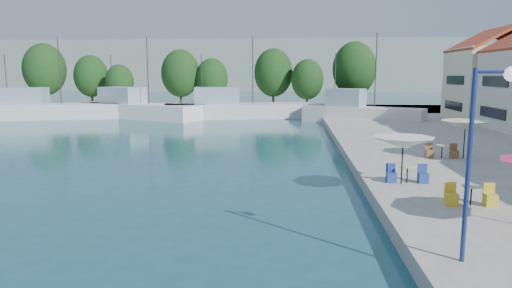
# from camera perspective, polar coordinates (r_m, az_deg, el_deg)

# --- Properties ---
(quay_far) EXTENTS (90.00, 16.00, 0.60)m
(quay_far) POSITION_cam_1_polar(r_m,az_deg,el_deg) (67.17, -4.48, 4.35)
(quay_far) COLOR gray
(quay_far) RESTS_ON ground
(hill_west) EXTENTS (180.00, 40.00, 16.00)m
(hill_west) POSITION_cam_1_polar(r_m,az_deg,el_deg) (162.46, -6.98, 9.62)
(hill_west) COLOR gray
(hill_west) RESTS_ON ground
(hill_east) EXTENTS (140.00, 40.00, 12.00)m
(hill_east) POSITION_cam_1_polar(r_m,az_deg,el_deg) (182.94, 16.69, 8.59)
(hill_east) COLOR gray
(hill_east) RESTS_ON ground
(building_06) EXTENTS (9.00, 8.80, 10.20)m
(building_06) POSITION_cam_1_polar(r_m,az_deg,el_deg) (54.43, 28.02, 7.81)
(building_06) COLOR beige
(building_06) RESTS_ON quay_right
(trawler_01) EXTENTS (18.04, 8.78, 10.20)m
(trawler_01) POSITION_cam_1_polar(r_m,az_deg,el_deg) (61.74, -25.08, 3.88)
(trawler_01) COLOR silver
(trawler_01) RESTS_ON ground
(trawler_02) EXTENTS (17.45, 10.92, 10.20)m
(trawler_02) POSITION_cam_1_polar(r_m,az_deg,el_deg) (58.79, -14.80, 4.21)
(trawler_02) COLOR white
(trawler_02) RESTS_ON ground
(trawler_03) EXTENTS (18.50, 8.04, 10.20)m
(trawler_03) POSITION_cam_1_polar(r_m,az_deg,el_deg) (56.81, -2.69, 4.34)
(trawler_03) COLOR silver
(trawler_03) RESTS_ON ground
(trawler_04) EXTENTS (13.33, 8.83, 10.20)m
(trawler_04) POSITION_cam_1_polar(r_m,az_deg,el_deg) (52.15, 12.79, 3.74)
(trawler_04) COLOR silver
(trawler_04) RESTS_ON ground
(tree_01) EXTENTS (6.45, 6.45, 9.54)m
(tree_01) POSITION_cam_1_polar(r_m,az_deg,el_deg) (79.10, -24.92, 8.45)
(tree_01) COLOR #3F2B19
(tree_01) RESTS_ON quay_far
(tree_02) EXTENTS (5.24, 5.24, 7.75)m
(tree_02) POSITION_cam_1_polar(r_m,az_deg,el_deg) (76.95, -19.93, 7.98)
(tree_02) COLOR #3F2B19
(tree_02) RESTS_ON quay_far
(tree_03) EXTENTS (4.23, 4.23, 6.27)m
(tree_03) POSITION_cam_1_polar(r_m,az_deg,el_deg) (72.53, -16.69, 7.44)
(tree_03) COLOR #3F2B19
(tree_03) RESTS_ON quay_far
(tree_04) EXTENTS (5.73, 5.73, 8.48)m
(tree_04) POSITION_cam_1_polar(r_m,az_deg,el_deg) (70.41, -9.43, 8.70)
(tree_04) COLOR #3F2B19
(tree_04) RESTS_ON quay_far
(tree_05) EXTENTS (4.83, 4.83, 7.15)m
(tree_05) POSITION_cam_1_polar(r_m,az_deg,el_deg) (69.37, -5.53, 8.14)
(tree_05) COLOR #3F2B19
(tree_05) RESTS_ON quay_far
(tree_06) EXTENTS (5.86, 5.86, 8.67)m
(tree_06) POSITION_cam_1_polar(r_m,az_deg,el_deg) (70.24, 2.19, 8.90)
(tree_06) COLOR #3F2B19
(tree_06) RESTS_ON quay_far
(tree_07) EXTENTS (4.71, 4.71, 6.97)m
(tree_07) POSITION_cam_1_polar(r_m,az_deg,el_deg) (67.54, 6.43, 8.02)
(tree_07) COLOR #3F2B19
(tree_07) RESTS_ON quay_far
(tree_08) EXTENTS (6.50, 6.50, 9.62)m
(tree_08) POSITION_cam_1_polar(r_m,az_deg,el_deg) (70.58, 12.20, 9.15)
(tree_08) COLOR #3F2B19
(tree_08) RESTS_ON quay_far
(umbrella_white) EXTENTS (2.75, 2.75, 2.12)m
(umbrella_white) POSITION_cam_1_polar(r_m,az_deg,el_deg) (21.00, 17.91, 0.18)
(umbrella_white) COLOR black
(umbrella_white) RESTS_ON quay_right
(umbrella_cream) EXTENTS (2.79, 2.79, 2.20)m
(umbrella_cream) POSITION_cam_1_polar(r_m,az_deg,el_deg) (28.78, 24.70, 2.18)
(umbrella_cream) COLOR black
(umbrella_cream) RESTS_ON quay_right
(cafe_table_01) EXTENTS (1.82, 0.70, 0.76)m
(cafe_table_01) POSITION_cam_1_polar(r_m,az_deg,el_deg) (18.82, 25.27, -6.13)
(cafe_table_01) COLOR black
(cafe_table_01) RESTS_ON quay_right
(cafe_table_02) EXTENTS (1.82, 0.70, 0.76)m
(cafe_table_02) POSITION_cam_1_polar(r_m,az_deg,el_deg) (21.63, 18.36, -3.87)
(cafe_table_02) COLOR black
(cafe_table_02) RESTS_ON quay_right
(cafe_table_03) EXTENTS (1.82, 0.70, 0.76)m
(cafe_table_03) POSITION_cam_1_polar(r_m,az_deg,el_deg) (28.67, 22.20, -1.05)
(cafe_table_03) COLOR black
(cafe_table_03) RESTS_ON quay_right
(street_lamp) EXTENTS (1.02, 0.42, 5.03)m
(street_lamp) POSITION_cam_1_polar(r_m,az_deg,el_deg) (12.67, 26.74, 1.62)
(street_lamp) COLOR navy
(street_lamp) RESTS_ON quay_right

